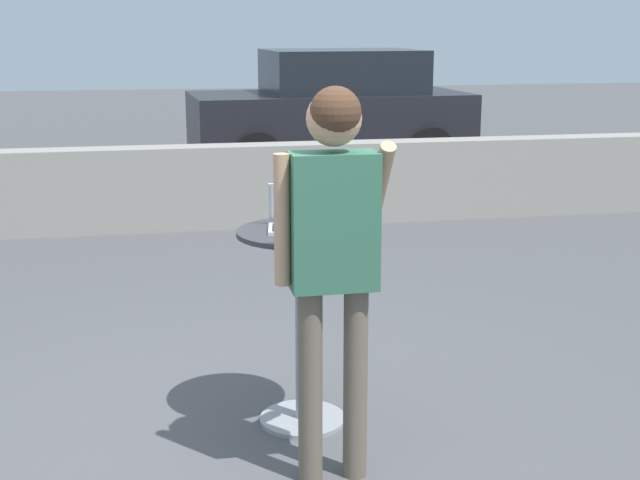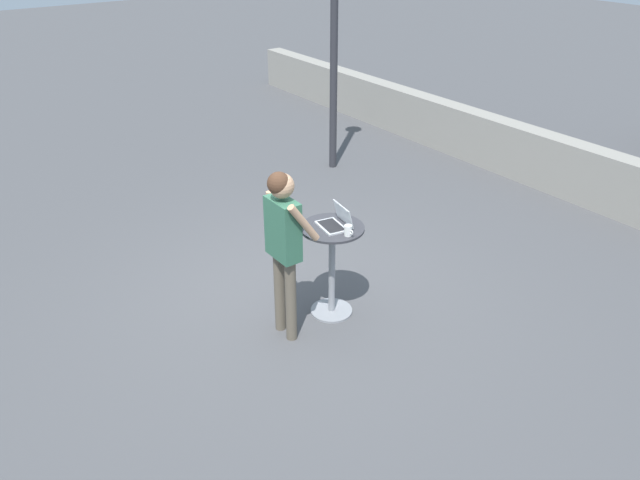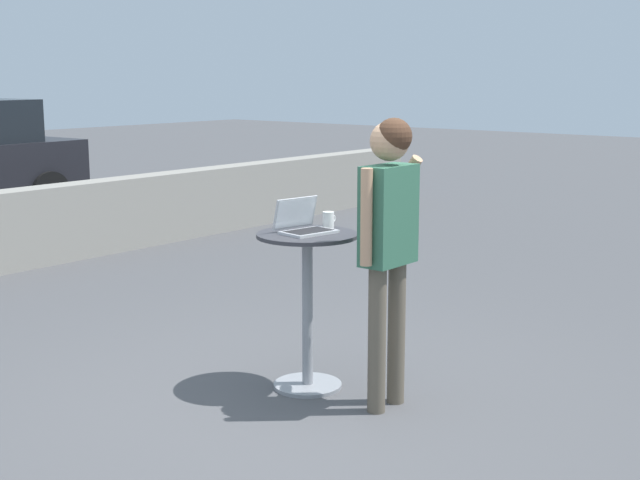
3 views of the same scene
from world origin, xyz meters
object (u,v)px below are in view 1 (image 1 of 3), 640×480
at_px(coffee_mug, 347,217).
at_px(parked_car_near_street, 332,109).
at_px(cafe_table, 302,303).
at_px(laptop, 302,219).
at_px(standing_person, 333,235).

xyz_separation_m(coffee_mug, parked_car_near_street, (1.67, 8.26, -0.24)).
distance_m(cafe_table, laptop, 0.43).
distance_m(laptop, standing_person, 0.65).
distance_m(coffee_mug, standing_person, 0.66).
bearing_deg(standing_person, laptop, 92.14).
relative_size(cafe_table, coffee_mug, 8.87).
height_order(laptop, standing_person, standing_person).
bearing_deg(cafe_table, standing_person, -87.00).
bearing_deg(cafe_table, coffee_mug, 3.65).
height_order(cafe_table, parked_car_near_street, parked_car_near_street).
distance_m(coffee_mug, parked_car_near_street, 8.43).
height_order(coffee_mug, parked_car_near_street, parked_car_near_street).
height_order(laptop, coffee_mug, laptop).
bearing_deg(parked_car_near_street, laptop, -103.00).
bearing_deg(coffee_mug, standing_person, -108.29).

